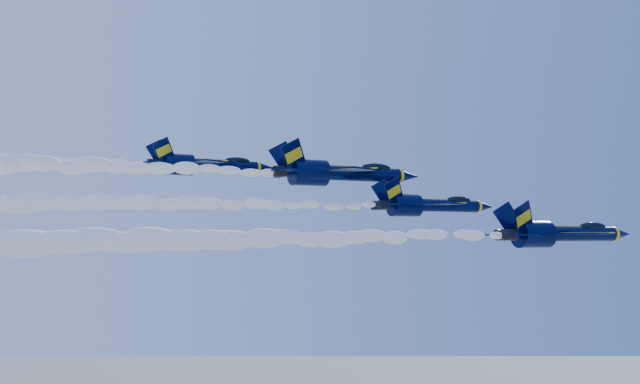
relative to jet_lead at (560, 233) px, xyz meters
name	(u,v)px	position (x,y,z in m)	size (l,w,h in m)	color
jet_lead	(560,233)	(0.00, 0.00, 0.00)	(18.57, 15.24, 6.90)	black
smoke_trail_jet_lead	(291,238)	(-31.75, 0.00, -0.48)	(47.63, 2.37, 2.13)	white
jet_second	(429,205)	(-7.40, 13.75, 3.41)	(16.99, 13.93, 6.31)	black
smoke_trail_jet_second	(174,204)	(-38.47, 13.75, 2.94)	(47.63, 2.16, 1.95)	white
jet_third	(339,173)	(-17.43, 17.64, 7.15)	(19.80, 16.24, 7.36)	black
smoke_trail_jet_third	(52,166)	(-49.70, 17.64, 6.66)	(47.63, 2.52, 2.27)	white
jet_fourth	(204,165)	(-31.80, 23.97, 8.02)	(15.80, 12.96, 5.87)	black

